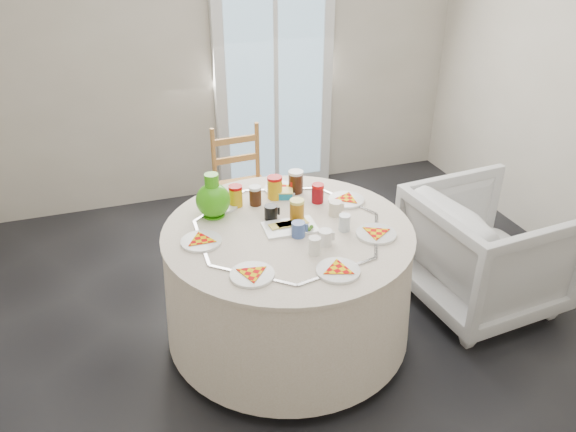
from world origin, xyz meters
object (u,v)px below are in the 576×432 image
object	(u,v)px
armchair	(486,249)
green_pitcher	(212,191)
wooden_chair	(243,183)
table	(288,282)

from	to	relation	value
armchair	green_pitcher	xyz separation A→B (m)	(-1.59, 0.35, 0.48)
wooden_chair	green_pitcher	size ratio (longest dim) A/B	3.53
armchair	table	bearing A→B (deg)	81.25
green_pitcher	armchair	bearing A→B (deg)	-26.77
table	wooden_chair	world-z (taller)	wooden_chair
armchair	green_pitcher	size ratio (longest dim) A/B	3.40
wooden_chair	armchair	world-z (taller)	wooden_chair
wooden_chair	green_pitcher	world-z (taller)	green_pitcher
wooden_chair	green_pitcher	distance (m)	1.02
wooden_chair	armchair	bearing A→B (deg)	-47.82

